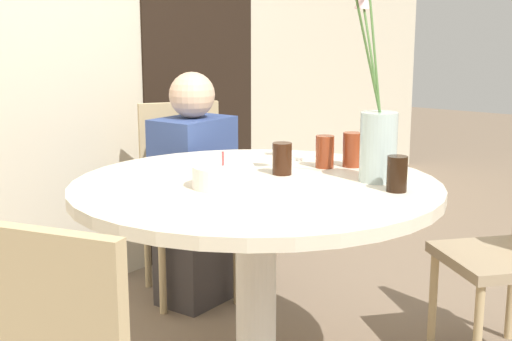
{
  "coord_description": "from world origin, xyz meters",
  "views": [
    {
      "loc": [
        -1.86,
        -1.34,
        1.27
      ],
      "look_at": [
        0.0,
        0.0,
        0.78
      ],
      "focal_mm": 50.0,
      "sensor_mm": 36.0,
      "label": 1
    }
  ],
  "objects_px": {
    "drink_glass_0": "(325,152)",
    "drink_glass_1": "(352,150)",
    "chair_right_flank": "(185,189)",
    "side_plate": "(296,156)",
    "person_boy": "(194,197)",
    "flower_vase": "(376,125)",
    "drink_glass_2": "(283,159)",
    "birthday_cake": "(223,176)",
    "drink_glass_3": "(397,174)"
  },
  "relations": [
    {
      "from": "drink_glass_0",
      "to": "drink_glass_1",
      "type": "bearing_deg",
      "value": -43.99
    },
    {
      "from": "chair_right_flank",
      "to": "side_plate",
      "type": "distance_m",
      "value": 0.74
    },
    {
      "from": "person_boy",
      "to": "side_plate",
      "type": "bearing_deg",
      "value": -92.5
    },
    {
      "from": "flower_vase",
      "to": "drink_glass_1",
      "type": "xyz_separation_m",
      "value": [
        0.16,
        0.17,
        -0.12
      ]
    },
    {
      "from": "flower_vase",
      "to": "chair_right_flank",
      "type": "bearing_deg",
      "value": 74.24
    },
    {
      "from": "chair_right_flank",
      "to": "drink_glass_2",
      "type": "bearing_deg",
      "value": -81.96
    },
    {
      "from": "birthday_cake",
      "to": "flower_vase",
      "type": "bearing_deg",
      "value": -43.26
    },
    {
      "from": "drink_glass_3",
      "to": "person_boy",
      "type": "bearing_deg",
      "value": 73.93
    },
    {
      "from": "chair_right_flank",
      "to": "drink_glass_1",
      "type": "distance_m",
      "value": 1.01
    },
    {
      "from": "drink_glass_1",
      "to": "drink_glass_2",
      "type": "height_order",
      "value": "drink_glass_1"
    },
    {
      "from": "drink_glass_1",
      "to": "person_boy",
      "type": "height_order",
      "value": "person_boy"
    },
    {
      "from": "birthday_cake",
      "to": "drink_glass_0",
      "type": "height_order",
      "value": "same"
    },
    {
      "from": "birthday_cake",
      "to": "drink_glass_1",
      "type": "relative_size",
      "value": 1.57
    },
    {
      "from": "flower_vase",
      "to": "birthday_cake",
      "type": "bearing_deg",
      "value": 136.74
    },
    {
      "from": "drink_glass_3",
      "to": "person_boy",
      "type": "relative_size",
      "value": 0.11
    },
    {
      "from": "drink_glass_2",
      "to": "side_plate",
      "type": "bearing_deg",
      "value": 24.69
    },
    {
      "from": "birthday_cake",
      "to": "drink_glass_0",
      "type": "relative_size",
      "value": 1.69
    },
    {
      "from": "side_plate",
      "to": "drink_glass_1",
      "type": "distance_m",
      "value": 0.28
    },
    {
      "from": "side_plate",
      "to": "person_boy",
      "type": "xyz_separation_m",
      "value": [
        0.02,
        0.55,
        -0.26
      ]
    },
    {
      "from": "chair_right_flank",
      "to": "flower_vase",
      "type": "xyz_separation_m",
      "value": [
        -0.32,
        -1.12,
        0.43
      ]
    },
    {
      "from": "flower_vase",
      "to": "drink_glass_0",
      "type": "distance_m",
      "value": 0.29
    },
    {
      "from": "flower_vase",
      "to": "person_boy",
      "type": "xyz_separation_m",
      "value": [
        0.23,
        0.99,
        -0.44
      ]
    },
    {
      "from": "person_boy",
      "to": "drink_glass_2",
      "type": "bearing_deg",
      "value": -115.06
    },
    {
      "from": "chair_right_flank",
      "to": "drink_glass_0",
      "type": "height_order",
      "value": "chair_right_flank"
    },
    {
      "from": "chair_right_flank",
      "to": "flower_vase",
      "type": "bearing_deg",
      "value": -70.98
    },
    {
      "from": "chair_right_flank",
      "to": "drink_glass_1",
      "type": "xyz_separation_m",
      "value": [
        -0.15,
        -0.95,
        0.31
      ]
    },
    {
      "from": "drink_glass_0",
      "to": "drink_glass_2",
      "type": "xyz_separation_m",
      "value": [
        -0.19,
        0.06,
        -0.0
      ]
    },
    {
      "from": "flower_vase",
      "to": "side_plate",
      "type": "distance_m",
      "value": 0.52
    },
    {
      "from": "drink_glass_2",
      "to": "person_boy",
      "type": "distance_m",
      "value": 0.82
    },
    {
      "from": "drink_glass_2",
      "to": "drink_glass_1",
      "type": "bearing_deg",
      "value": -26.35
    },
    {
      "from": "side_plate",
      "to": "person_boy",
      "type": "bearing_deg",
      "value": 87.5
    },
    {
      "from": "birthday_cake",
      "to": "flower_vase",
      "type": "xyz_separation_m",
      "value": [
        0.37,
        -0.35,
        0.15
      ]
    },
    {
      "from": "drink_glass_1",
      "to": "drink_glass_0",
      "type": "bearing_deg",
      "value": 136.01
    },
    {
      "from": "flower_vase",
      "to": "person_boy",
      "type": "bearing_deg",
      "value": 77.18
    },
    {
      "from": "birthday_cake",
      "to": "side_plate",
      "type": "height_order",
      "value": "birthday_cake"
    },
    {
      "from": "drink_glass_2",
      "to": "drink_glass_3",
      "type": "height_order",
      "value": "drink_glass_3"
    },
    {
      "from": "side_plate",
      "to": "birthday_cake",
      "type": "bearing_deg",
      "value": -171.07
    },
    {
      "from": "drink_glass_2",
      "to": "person_boy",
      "type": "bearing_deg",
      "value": 64.94
    },
    {
      "from": "birthday_cake",
      "to": "drink_glass_2",
      "type": "xyz_separation_m",
      "value": [
        0.27,
        -0.05,
        0.02
      ]
    },
    {
      "from": "chair_right_flank",
      "to": "side_plate",
      "type": "relative_size",
      "value": 5.38
    },
    {
      "from": "drink_glass_0",
      "to": "drink_glass_1",
      "type": "height_order",
      "value": "drink_glass_1"
    },
    {
      "from": "drink_glass_0",
      "to": "flower_vase",
      "type": "bearing_deg",
      "value": -110.03
    },
    {
      "from": "flower_vase",
      "to": "drink_glass_3",
      "type": "xyz_separation_m",
      "value": [
        -0.1,
        -0.13,
        -0.13
      ]
    },
    {
      "from": "birthday_cake",
      "to": "side_plate",
      "type": "xyz_separation_m",
      "value": [
        0.57,
        0.09,
        -0.03
      ]
    },
    {
      "from": "flower_vase",
      "to": "drink_glass_2",
      "type": "distance_m",
      "value": 0.34
    },
    {
      "from": "chair_right_flank",
      "to": "flower_vase",
      "type": "relative_size",
      "value": 1.28
    },
    {
      "from": "drink_glass_0",
      "to": "birthday_cake",
      "type": "bearing_deg",
      "value": 167.1
    },
    {
      "from": "birthday_cake",
      "to": "flower_vase",
      "type": "height_order",
      "value": "flower_vase"
    },
    {
      "from": "chair_right_flank",
      "to": "birthday_cake",
      "type": "height_order",
      "value": "chair_right_flank"
    },
    {
      "from": "drink_glass_1",
      "to": "person_boy",
      "type": "xyz_separation_m",
      "value": [
        0.06,
        0.82,
        -0.31
      ]
    }
  ]
}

